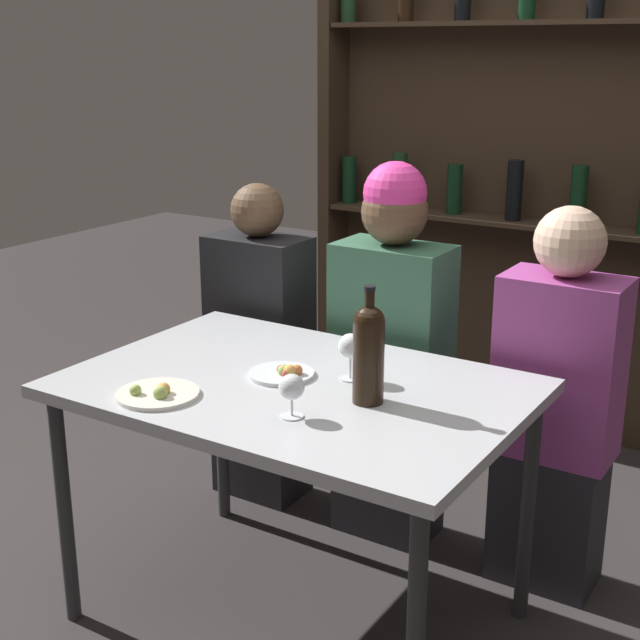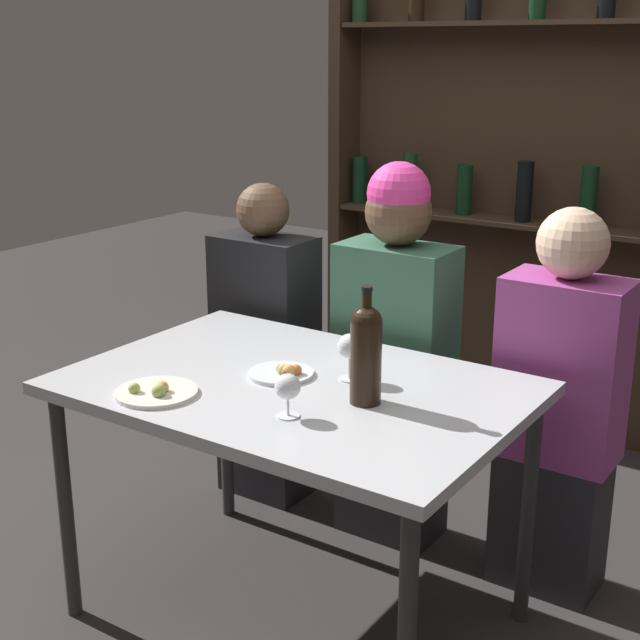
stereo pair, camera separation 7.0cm
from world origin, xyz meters
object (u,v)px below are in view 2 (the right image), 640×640
wine_bottle (366,350)px  food_plate_1 (156,392)px  wine_glass_0 (350,348)px  food_plate_0 (283,373)px  seated_person_center (395,358)px  seated_person_right (558,415)px  wine_glass_1 (288,388)px  seated_person_left (266,352)px

wine_bottle → food_plate_1: (-0.50, -0.27, -0.14)m
wine_glass_0 → food_plate_0: (-0.17, -0.08, -0.08)m
seated_person_center → seated_person_right: 0.58m
wine_glass_0 → seated_person_center: bearing=104.8°
wine_bottle → food_plate_0: (-0.30, 0.03, -0.13)m
seated_person_center → wine_glass_0: bearing=-75.2°
food_plate_1 → seated_person_right: (0.82, 0.89, -0.19)m
food_plate_1 → wine_glass_0: bearing=46.6°
food_plate_0 → seated_person_right: (0.62, 0.59, -0.19)m
wine_glass_1 → food_plate_0: (-0.18, 0.23, -0.07)m
food_plate_1 → seated_person_left: 0.97m
wine_bottle → seated_person_right: size_ratio=0.26×
food_plate_1 → seated_person_left: size_ratio=0.19×
wine_glass_0 → wine_glass_1: 0.31m
wine_bottle → wine_glass_0: (-0.12, 0.12, -0.05)m
wine_glass_1 → food_plate_0: wine_glass_1 is taller
seated_person_right → wine_bottle: bearing=-117.3°
wine_glass_0 → seated_person_center: (-0.13, 0.50, -0.20)m
wine_glass_1 → food_plate_1: wine_glass_1 is taller
wine_glass_1 → wine_glass_0: bearing=92.0°
wine_glass_1 → food_plate_0: bearing=128.8°
food_plate_0 → food_plate_1: (-0.20, -0.31, -0.00)m
wine_glass_0 → food_plate_1: wine_glass_0 is taller
wine_glass_0 → wine_glass_1: (0.01, -0.31, -0.02)m
wine_glass_1 → seated_person_right: seated_person_right is taller
wine_glass_1 → food_plate_1: bearing=-167.9°
food_plate_0 → wine_glass_0: bearing=26.3°
wine_glass_1 → seated_person_left: size_ratio=0.10×
food_plate_0 → seated_person_right: 0.87m
wine_glass_0 → food_plate_0: size_ratio=0.72×
food_plate_0 → seated_person_center: seated_person_center is taller
seated_person_left → seated_person_center: bearing=0.0°
wine_glass_0 → seated_person_left: bearing=143.8°
wine_glass_0 → seated_person_right: 0.72m
food_plate_0 → wine_bottle: bearing=-6.7°
food_plate_0 → seated_person_center: (0.04, 0.59, -0.12)m
wine_glass_0 → food_plate_1: (-0.37, -0.39, -0.09)m
wine_glass_0 → seated_person_left: (-0.68, 0.50, -0.29)m
wine_bottle → food_plate_1: bearing=-151.2°
wine_bottle → wine_glass_1: (-0.11, -0.19, -0.07)m
wine_bottle → seated_person_center: seated_person_center is taller
seated_person_left → seated_person_center: (0.55, 0.00, 0.09)m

